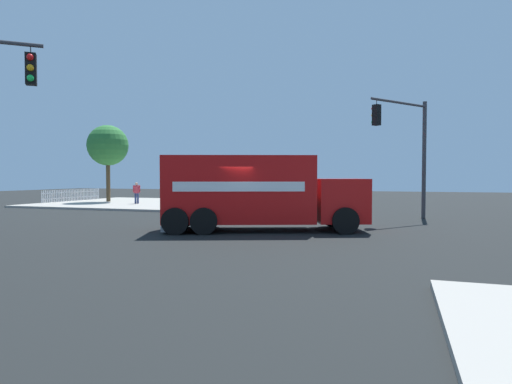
% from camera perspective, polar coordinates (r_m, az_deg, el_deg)
% --- Properties ---
extents(ground_plane, '(100.00, 100.00, 0.00)m').
position_cam_1_polar(ground_plane, '(17.16, -3.45, -5.11)').
color(ground_plane, black).
extents(sidewalk_corner_near, '(12.60, 12.60, 0.14)m').
position_cam_1_polar(sidewalk_corner_near, '(35.05, -15.62, -1.42)').
color(sidewalk_corner_near, '#9E998E').
rests_on(sidewalk_corner_near, ground).
extents(delivery_truck, '(5.08, 8.19, 2.93)m').
position_cam_1_polar(delivery_truck, '(17.04, 0.10, -0.02)').
color(delivery_truck, red).
rests_on(delivery_truck, ground).
extents(traffic_light_secondary, '(3.35, 2.58, 5.94)m').
position_cam_1_polar(traffic_light_secondary, '(22.60, 19.51, 6.40)').
color(traffic_light_secondary, '#38383D').
rests_on(traffic_light_secondary, ground).
extents(pickup_black, '(2.31, 5.23, 1.38)m').
position_cam_1_polar(pickup_black, '(26.92, -5.59, -0.97)').
color(pickup_black, black).
rests_on(pickup_black, ground).
extents(pedestrian_near_corner, '(0.35, 0.48, 1.57)m').
position_cam_1_polar(pedestrian_near_corner, '(33.14, -15.50, 0.04)').
color(pedestrian_near_corner, navy).
rests_on(pedestrian_near_corner, sidewalk_corner_near).
extents(picket_fence_run, '(6.58, 0.05, 0.95)m').
position_cam_1_polar(picket_fence_run, '(38.72, -23.08, -0.37)').
color(picket_fence_run, silver).
rests_on(picket_fence_run, sidewalk_corner_near).
extents(shade_tree_near, '(3.23, 3.23, 6.12)m').
position_cam_1_polar(shade_tree_near, '(36.61, -19.01, 5.81)').
color(shade_tree_near, brown).
rests_on(shade_tree_near, sidewalk_corner_near).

